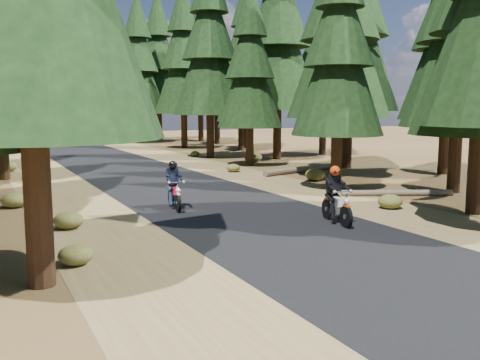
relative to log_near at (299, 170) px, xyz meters
name	(u,v)px	position (x,y,z in m)	size (l,w,h in m)	color
ground	(262,222)	(-7.65, -9.79, -0.16)	(120.00, 120.00, 0.00)	#4B311B
road	(199,197)	(-7.65, -4.79, -0.15)	(6.00, 100.00, 0.01)	black
shoulder_l	(76,207)	(-12.25, -4.79, -0.16)	(3.20, 100.00, 0.01)	brown
shoulder_r	(300,189)	(-3.05, -4.79, -0.16)	(3.20, 100.00, 0.01)	brown
pine_forest	(100,35)	(-7.67, 11.25, 7.73)	(34.59, 55.08, 16.32)	black
log_near	(299,170)	(0.00, 0.00, 0.00)	(0.32, 0.32, 5.12)	#4C4233
log_far	(397,193)	(-0.65, -7.98, -0.04)	(0.24, 0.24, 4.36)	#4C4233
understory_shrubs	(209,181)	(-6.30, -2.63, 0.11)	(15.39, 32.01, 0.66)	#474C1E
rider_lead	(337,205)	(-5.77, -10.93, 0.41)	(0.92, 1.98, 1.70)	white
rider_follow	(174,193)	(-9.32, -6.66, 0.39)	(0.80, 1.88, 1.62)	#A40A1D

